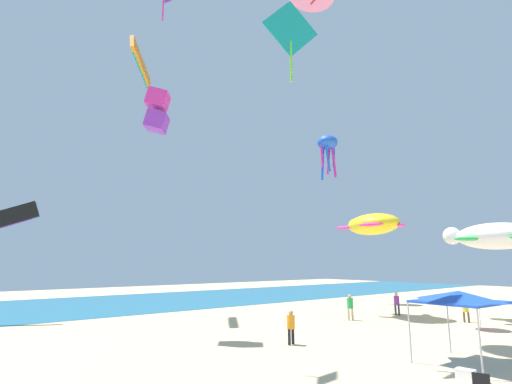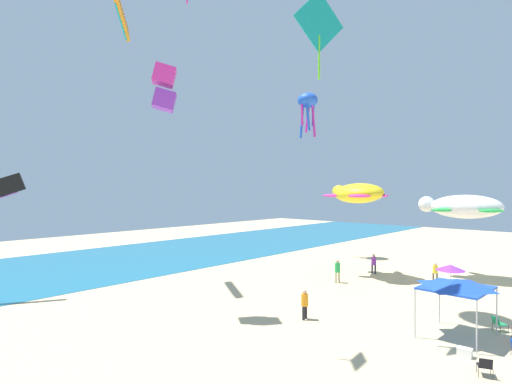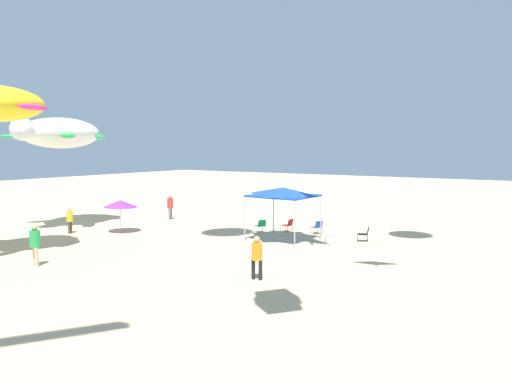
# 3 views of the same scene
# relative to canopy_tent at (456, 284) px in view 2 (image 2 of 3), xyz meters

# --- Properties ---
(ground) EXTENTS (120.00, 120.00, 0.10)m
(ground) POSITION_rel_canopy_tent_xyz_m (0.15, 0.11, -2.76)
(ground) COLOR #D6BC8C
(ocean_strip) EXTENTS (120.00, 20.39, 0.02)m
(ocean_strip) POSITION_rel_canopy_tent_xyz_m (0.15, 33.53, -2.70)
(ocean_strip) COLOR teal
(ocean_strip) RESTS_ON ground
(canopy_tent) EXTENTS (3.41, 3.11, 2.99)m
(canopy_tent) POSITION_rel_canopy_tent_xyz_m (0.00, 0.00, 0.00)
(canopy_tent) COLOR #B7B7BC
(canopy_tent) RESTS_ON ground
(beach_umbrella) EXTENTS (2.04, 2.03, 2.04)m
(beach_umbrella) POSITION_rel_canopy_tent_xyz_m (9.58, 3.14, -0.93)
(beach_umbrella) COLOR silver
(beach_umbrella) RESTS_ON ground
(folding_chair_left_of_tent) EXTENTS (0.77, 0.70, 0.82)m
(folding_chair_left_of_tent) POSITION_rel_canopy_tent_xyz_m (-3.93, -2.22, -2.24)
(folding_chair_left_of_tent) COLOR black
(folding_chair_left_of_tent) RESTS_ON ground
(folding_chair_near_cooler) EXTENTS (0.81, 0.78, 0.82)m
(folding_chair_near_cooler) POSITION_rel_canopy_tent_xyz_m (2.35, -1.43, -2.24)
(folding_chair_near_cooler) COLOR black
(folding_chair_near_cooler) RESTS_ON ground
(cooler_box) EXTENTS (0.44, 0.64, 0.40)m
(cooler_box) POSITION_rel_canopy_tent_xyz_m (-2.35, -1.04, -2.51)
(cooler_box) COLOR white
(cooler_box) RESTS_ON ground
(person_near_umbrella) EXTENTS (0.48, 0.44, 1.86)m
(person_near_umbrella) POSITION_rel_canopy_tent_xyz_m (6.38, 10.79, -1.62)
(person_near_umbrella) COLOR #C6B28C
(person_near_umbrella) RESTS_ON ground
(person_far_stroller) EXTENTS (0.38, 0.39, 1.59)m
(person_far_stroller) POSITION_rel_canopy_tent_xyz_m (11.96, 5.01, -1.78)
(person_far_stroller) COLOR brown
(person_far_stroller) RESTS_ON ground
(person_watching_sky) EXTENTS (0.42, 0.47, 1.77)m
(person_watching_sky) POSITION_rel_canopy_tent_xyz_m (11.59, 10.19, -1.68)
(person_watching_sky) COLOR #33384C
(person_watching_sky) RESTS_ON ground
(person_by_tent) EXTENTS (0.46, 0.41, 1.73)m
(person_by_tent) POSITION_rel_canopy_tent_xyz_m (-2.95, 7.36, -1.70)
(person_by_tent) COLOR black
(person_by_tent) RESTS_ON ground
(kite_turtle_white) EXTENTS (6.15, 6.85, 2.01)m
(kite_turtle_white) POSITION_rel_canopy_tent_xyz_m (14.71, 3.60, 3.40)
(kite_turtle_white) COLOR white
(kite_parafoil_orange) EXTENTS (3.48, 4.23, 3.10)m
(kite_parafoil_orange) POSITION_rel_canopy_tent_xyz_m (-5.43, 23.75, 19.06)
(kite_parafoil_orange) COLOR orange
(kite_box_magenta) EXTENTS (1.90, 1.86, 2.86)m
(kite_box_magenta) POSITION_rel_canopy_tent_xyz_m (-7.80, 14.33, 11.02)
(kite_box_magenta) COLOR #E02D9E
(kite_octopus_blue) EXTENTS (2.29, 2.29, 5.08)m
(kite_octopus_blue) POSITION_rel_canopy_tent_xyz_m (15.57, 20.20, 14.70)
(kite_octopus_blue) COLOR blue
(kite_turtle_yellow) EXTENTS (5.72, 6.02, 1.94)m
(kite_turtle_yellow) POSITION_rel_canopy_tent_xyz_m (9.72, 10.80, 4.52)
(kite_turtle_yellow) COLOR yellow
(kite_diamond_teal) EXTENTS (3.04, 1.07, 4.55)m
(kite_diamond_teal) POSITION_rel_canopy_tent_xyz_m (-4.70, 5.23, 13.28)
(kite_diamond_teal) COLOR teal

